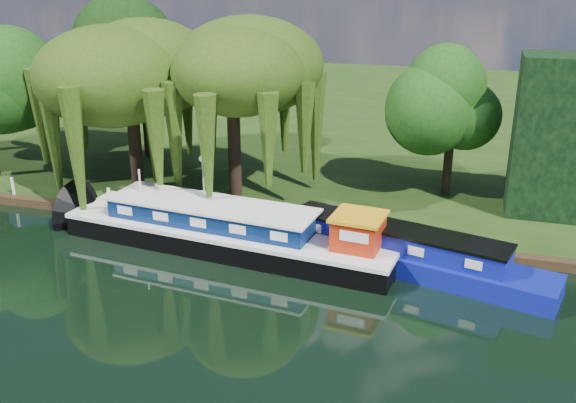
% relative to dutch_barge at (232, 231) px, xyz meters
% --- Properties ---
extents(ground, '(120.00, 120.00, 0.00)m').
position_rel_dutch_barge_xyz_m(ground, '(-3.76, -6.24, -0.84)').
color(ground, black).
extents(far_bank, '(120.00, 52.00, 0.45)m').
position_rel_dutch_barge_xyz_m(far_bank, '(-3.76, 27.76, -0.61)').
color(far_bank, black).
rests_on(far_bank, ground).
extents(dutch_barge, '(16.32, 5.26, 3.38)m').
position_rel_dutch_barge_xyz_m(dutch_barge, '(0.00, 0.00, 0.00)').
color(dutch_barge, black).
rests_on(dutch_barge, ground).
extents(narrowboat, '(13.85, 5.69, 2.00)m').
position_rel_dutch_barge_xyz_m(narrowboat, '(7.58, 0.21, -0.13)').
color(narrowboat, navy).
rests_on(narrowboat, ground).
extents(willow_left, '(7.37, 7.37, 8.83)m').
position_rel_dutch_barge_xyz_m(willow_left, '(-7.72, 5.20, 6.02)').
color(willow_left, black).
rests_on(willow_left, far_bank).
extents(willow_right, '(7.11, 7.11, 8.65)m').
position_rel_dutch_barge_xyz_m(willow_right, '(-1.90, 5.47, 5.93)').
color(willow_right, black).
rests_on(willow_right, far_bank).
extents(tree_far_mid, '(5.67, 5.67, 9.27)m').
position_rel_dutch_barge_xyz_m(tree_far_mid, '(-9.99, 10.87, 6.00)').
color(tree_far_mid, black).
rests_on(tree_far_mid, far_bank).
extents(tree_far_right, '(4.28, 4.28, 7.01)m').
position_rel_dutch_barge_xyz_m(tree_far_right, '(9.16, 9.15, 4.45)').
color(tree_far_right, black).
rests_on(tree_far_right, far_bank).
extents(lamppost, '(0.36, 0.36, 2.56)m').
position_rel_dutch_barge_xyz_m(lamppost, '(-3.26, 4.26, 1.58)').
color(lamppost, silver).
rests_on(lamppost, far_bank).
extents(mooring_posts, '(19.16, 0.16, 1.00)m').
position_rel_dutch_barge_xyz_m(mooring_posts, '(-4.26, 2.16, 0.11)').
color(mooring_posts, silver).
rests_on(mooring_posts, far_bank).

